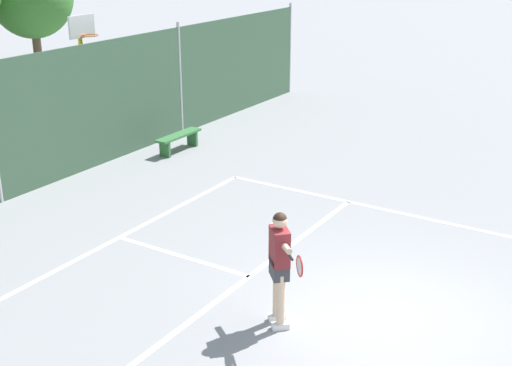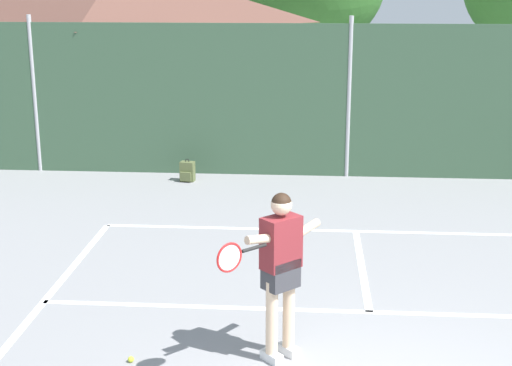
% 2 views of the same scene
% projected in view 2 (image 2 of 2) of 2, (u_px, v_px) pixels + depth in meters
% --- Properties ---
extents(chainlink_fence, '(26.09, 0.09, 3.25)m').
position_uv_depth(chainlink_fence, '(349.00, 102.00, 14.95)').
color(chainlink_fence, '#38563D').
rests_on(chainlink_fence, ground).
extents(clubhouse_building, '(7.06, 5.65, 4.37)m').
position_uv_depth(clubhouse_building, '(125.00, 47.00, 18.94)').
color(clubhouse_building, beige).
rests_on(clubhouse_building, ground).
extents(tennis_player, '(1.01, 1.10, 1.85)m').
position_uv_depth(tennis_player, '(280.00, 262.00, 7.70)').
color(tennis_player, silver).
rests_on(tennis_player, ground).
extents(tennis_ball, '(0.07, 0.07, 0.07)m').
position_uv_depth(tennis_ball, '(131.00, 359.00, 7.90)').
color(tennis_ball, '#CCE033').
rests_on(tennis_ball, ground).
extents(backpack_olive, '(0.31, 0.28, 0.46)m').
position_uv_depth(backpack_olive, '(187.00, 172.00, 14.92)').
color(backpack_olive, '#566038').
rests_on(backpack_olive, ground).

